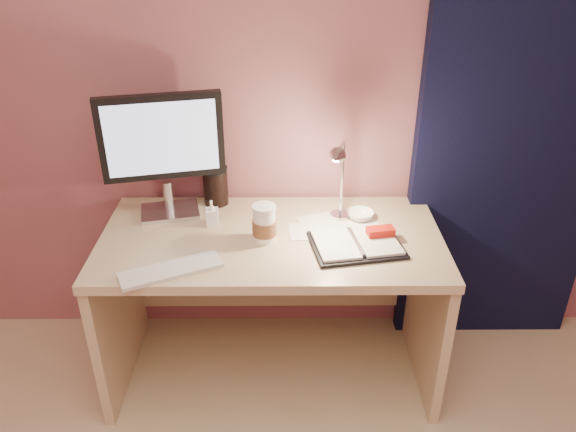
{
  "coord_description": "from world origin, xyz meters",
  "views": [
    {
      "loc": [
        0.06,
        -0.59,
        1.91
      ],
      "look_at": [
        0.07,
        1.33,
        0.85
      ],
      "focal_mm": 35.0,
      "sensor_mm": 36.0,
      "label": 1
    }
  ],
  "objects_px": {
    "monitor": "(162,145)",
    "dark_jar": "(216,187)",
    "coffee_cup": "(264,224)",
    "planner": "(358,243)",
    "lotion_bottle": "(212,213)",
    "desk": "(272,271)",
    "bowl": "(361,215)",
    "desk_lamp": "(351,177)",
    "keyboard": "(171,270)"
  },
  "relations": [
    {
      "from": "desk",
      "to": "planner",
      "type": "relative_size",
      "value": 3.61
    },
    {
      "from": "bowl",
      "to": "lotion_bottle",
      "type": "height_order",
      "value": "lotion_bottle"
    },
    {
      "from": "keyboard",
      "to": "lotion_bottle",
      "type": "height_order",
      "value": "lotion_bottle"
    },
    {
      "from": "lotion_bottle",
      "to": "monitor",
      "type": "bearing_deg",
      "value": 151.86
    },
    {
      "from": "lotion_bottle",
      "to": "keyboard",
      "type": "bearing_deg",
      "value": -108.43
    },
    {
      "from": "desk_lamp",
      "to": "dark_jar",
      "type": "bearing_deg",
      "value": 175.36
    },
    {
      "from": "dark_jar",
      "to": "bowl",
      "type": "bearing_deg",
      "value": -13.73
    },
    {
      "from": "bowl",
      "to": "dark_jar",
      "type": "height_order",
      "value": "dark_jar"
    },
    {
      "from": "monitor",
      "to": "coffee_cup",
      "type": "bearing_deg",
      "value": -41.28
    },
    {
      "from": "planner",
      "to": "desk_lamp",
      "type": "height_order",
      "value": "desk_lamp"
    },
    {
      "from": "keyboard",
      "to": "lotion_bottle",
      "type": "xyz_separation_m",
      "value": [
        0.12,
        0.35,
        0.05
      ]
    },
    {
      "from": "keyboard",
      "to": "planner",
      "type": "xyz_separation_m",
      "value": [
        0.71,
        0.18,
        0.01
      ]
    },
    {
      "from": "desk",
      "to": "dark_jar",
      "type": "relative_size",
      "value": 8.97
    },
    {
      "from": "keyboard",
      "to": "planner",
      "type": "relative_size",
      "value": 0.97
    },
    {
      "from": "monitor",
      "to": "lotion_bottle",
      "type": "xyz_separation_m",
      "value": [
        0.2,
        -0.11,
        -0.26
      ]
    },
    {
      "from": "desk",
      "to": "planner",
      "type": "bearing_deg",
      "value": -23.9
    },
    {
      "from": "planner",
      "to": "coffee_cup",
      "type": "bearing_deg",
      "value": 162.88
    },
    {
      "from": "monitor",
      "to": "coffee_cup",
      "type": "xyz_separation_m",
      "value": [
        0.42,
        -0.23,
        -0.25
      ]
    },
    {
      "from": "lotion_bottle",
      "to": "desk_lamp",
      "type": "relative_size",
      "value": 0.3
    },
    {
      "from": "coffee_cup",
      "to": "desk_lamp",
      "type": "xyz_separation_m",
      "value": [
        0.35,
        0.11,
        0.16
      ]
    },
    {
      "from": "keyboard",
      "to": "dark_jar",
      "type": "height_order",
      "value": "dark_jar"
    },
    {
      "from": "monitor",
      "to": "desk",
      "type": "bearing_deg",
      "value": -27.96
    },
    {
      "from": "coffee_cup",
      "to": "bowl",
      "type": "distance_m",
      "value": 0.45
    },
    {
      "from": "bowl",
      "to": "lotion_bottle",
      "type": "distance_m",
      "value": 0.63
    },
    {
      "from": "coffee_cup",
      "to": "dark_jar",
      "type": "relative_size",
      "value": 1.0
    },
    {
      "from": "planner",
      "to": "coffee_cup",
      "type": "xyz_separation_m",
      "value": [
        -0.37,
        0.05,
        0.06
      ]
    },
    {
      "from": "desk_lamp",
      "to": "planner",
      "type": "bearing_deg",
      "value": -64.38
    },
    {
      "from": "monitor",
      "to": "dark_jar",
      "type": "relative_size",
      "value": 3.44
    },
    {
      "from": "planner",
      "to": "coffee_cup",
      "type": "distance_m",
      "value": 0.38
    },
    {
      "from": "coffee_cup",
      "to": "planner",
      "type": "bearing_deg",
      "value": -7.05
    },
    {
      "from": "monitor",
      "to": "planner",
      "type": "distance_m",
      "value": 0.9
    },
    {
      "from": "coffee_cup",
      "to": "dark_jar",
      "type": "bearing_deg",
      "value": 124.74
    },
    {
      "from": "desk",
      "to": "planner",
      "type": "height_order",
      "value": "planner"
    },
    {
      "from": "planner",
      "to": "dark_jar",
      "type": "xyz_separation_m",
      "value": [
        -0.6,
        0.38,
        0.06
      ]
    },
    {
      "from": "planner",
      "to": "lotion_bottle",
      "type": "height_order",
      "value": "lotion_bottle"
    },
    {
      "from": "keyboard",
      "to": "bowl",
      "type": "xyz_separation_m",
      "value": [
        0.75,
        0.4,
        0.01
      ]
    },
    {
      "from": "monitor",
      "to": "dark_jar",
      "type": "bearing_deg",
      "value": 14.24
    },
    {
      "from": "monitor",
      "to": "lotion_bottle",
      "type": "distance_m",
      "value": 0.35
    },
    {
      "from": "planner",
      "to": "monitor",
      "type": "bearing_deg",
      "value": 150.79
    },
    {
      "from": "monitor",
      "to": "keyboard",
      "type": "height_order",
      "value": "monitor"
    },
    {
      "from": "desk",
      "to": "dark_jar",
      "type": "xyz_separation_m",
      "value": [
        -0.25,
        0.22,
        0.3
      ]
    },
    {
      "from": "desk",
      "to": "coffee_cup",
      "type": "distance_m",
      "value": 0.32
    },
    {
      "from": "planner",
      "to": "coffee_cup",
      "type": "relative_size",
      "value": 2.48
    },
    {
      "from": "keyboard",
      "to": "dark_jar",
      "type": "distance_m",
      "value": 0.57
    },
    {
      "from": "keyboard",
      "to": "dark_jar",
      "type": "xyz_separation_m",
      "value": [
        0.11,
        0.55,
        0.07
      ]
    },
    {
      "from": "coffee_cup",
      "to": "desk_lamp",
      "type": "distance_m",
      "value": 0.4
    },
    {
      "from": "keyboard",
      "to": "desk",
      "type": "bearing_deg",
      "value": 17.54
    },
    {
      "from": "monitor",
      "to": "dark_jar",
      "type": "xyz_separation_m",
      "value": [
        0.19,
        0.1,
        -0.24
      ]
    },
    {
      "from": "monitor",
      "to": "bowl",
      "type": "xyz_separation_m",
      "value": [
        0.83,
        -0.06,
        -0.3
      ]
    },
    {
      "from": "desk",
      "to": "bowl",
      "type": "xyz_separation_m",
      "value": [
        0.38,
        0.07,
        0.24
      ]
    }
  ]
}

